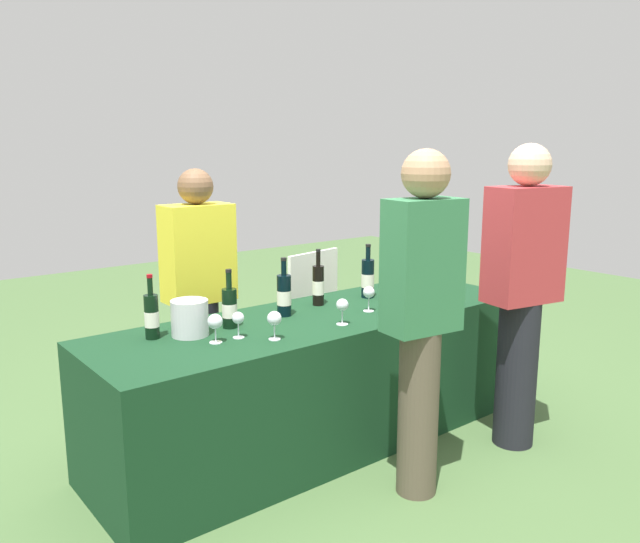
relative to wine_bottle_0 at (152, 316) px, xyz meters
The scene contains 19 objects.
ground_plane 1.27m from the wine_bottle_0, 10.74° to the right, with size 12.00×12.00×0.00m, color #476638.
tasting_table 1.05m from the wine_bottle_0, 10.74° to the right, with size 2.61×0.81×0.75m, color #14381E.
wine_bottle_0 is the anchor object (origin of this frame).
wine_bottle_1 0.40m from the wine_bottle_0, 10.30° to the right, with size 0.08×0.08×0.31m.
wine_bottle_2 0.76m from the wine_bottle_0, ahead, with size 0.08×0.08×0.33m.
wine_bottle_3 1.05m from the wine_bottle_0, ahead, with size 0.07×0.07×0.34m.
wine_bottle_4 1.42m from the wine_bottle_0, ahead, with size 0.08×0.08×0.34m.
wine_bottle_5 1.66m from the wine_bottle_0, ahead, with size 0.07×0.07×0.31m.
wine_glass_0 0.33m from the wine_bottle_0, 50.87° to the right, with size 0.07×0.07×0.14m.
wine_glass_1 0.42m from the wine_bottle_0, 37.30° to the right, with size 0.06×0.06×0.13m.
wine_glass_2 0.60m from the wine_bottle_0, 40.27° to the right, with size 0.07×0.07×0.14m.
wine_glass_3 0.98m from the wine_bottle_0, 23.88° to the right, with size 0.07×0.07×0.14m.
wine_glass_4 1.22m from the wine_bottle_0, 13.32° to the right, with size 0.07×0.07×0.15m.
wine_glass_5 1.78m from the wine_bottle_0, ahead, with size 0.06×0.06×0.14m.
ice_bucket 0.18m from the wine_bottle_0, 22.13° to the right, with size 0.19×0.19×0.18m, color silver.
server_pouring 0.71m from the wine_bottle_0, 43.26° to the left, with size 0.40×0.22×1.55m.
guest_0 1.31m from the wine_bottle_0, 44.04° to the right, with size 0.38×0.24×1.67m.
guest_1 1.98m from the wine_bottle_0, 26.86° to the right, with size 0.45×0.30×1.70m.
menu_board 1.93m from the wine_bottle_0, 27.21° to the left, with size 0.54×0.03×0.89m, color white.
Camera 1 is at (-2.14, -2.70, 1.69)m, focal length 35.68 mm.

